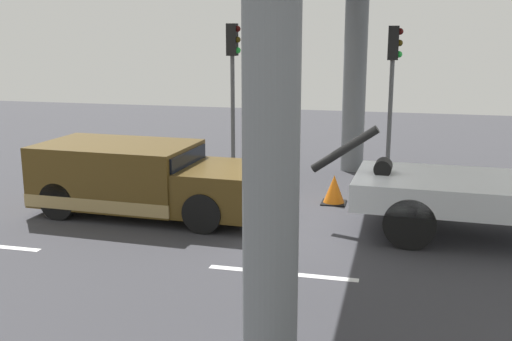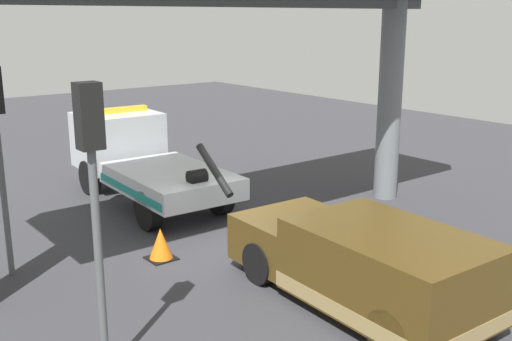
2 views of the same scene
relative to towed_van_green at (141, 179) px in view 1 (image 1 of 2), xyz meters
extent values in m
cube|color=#38383D|center=(3.85, 0.00, -0.83)|extent=(60.00, 40.00, 0.10)
cube|color=silver|center=(3.85, -2.80, -0.78)|extent=(2.60, 0.16, 0.01)
cube|color=silver|center=(6.75, 0.04, 0.15)|extent=(3.93, 2.55, 0.55)
cube|color=teal|center=(6.80, 1.25, 0.06)|extent=(3.65, 0.16, 0.20)
cylinder|color=black|center=(4.56, 0.13, 0.88)|extent=(1.42, 0.24, 1.07)
cylinder|color=black|center=(5.37, 0.10, 0.54)|extent=(0.38, 0.46, 0.36)
cylinder|color=black|center=(6.03, 1.11, -0.28)|extent=(1.01, 0.36, 1.00)
cylinder|color=black|center=(5.94, -0.97, -0.28)|extent=(1.01, 0.36, 1.00)
cube|color=#4C3814|center=(-0.58, 0.02, 0.13)|extent=(3.54, 2.33, 1.35)
cube|color=#4C3814|center=(2.01, -0.08, -0.07)|extent=(1.81, 2.18, 0.95)
cube|color=black|center=(1.17, -0.05, 0.42)|extent=(0.14, 1.94, 0.59)
cube|color=#9E8451|center=(-0.58, 0.02, -0.37)|extent=(3.56, 2.35, 0.28)
cylinder|color=black|center=(1.90, 0.89, -0.36)|extent=(0.85, 0.31, 0.84)
cylinder|color=black|center=(1.82, -1.03, -0.36)|extent=(0.85, 0.31, 0.84)
cylinder|color=black|center=(-1.49, 1.02, -0.36)|extent=(0.85, 0.31, 0.84)
cylinder|color=black|center=(-1.57, -0.90, -0.36)|extent=(0.85, 0.31, 0.84)
cylinder|color=slate|center=(4.27, 5.66, 2.06)|extent=(0.67, 0.67, 5.68)
cylinder|color=slate|center=(4.27, -5.67, 2.06)|extent=(0.67, 0.67, 5.68)
cylinder|color=#515456|center=(0.85, 4.63, 0.92)|extent=(0.12, 0.12, 3.40)
cube|color=black|center=(0.85, 4.63, 3.07)|extent=(0.28, 0.32, 0.90)
sphere|color=#360605|center=(1.01, 4.63, 3.37)|extent=(0.18, 0.18, 0.18)
sphere|color=#3A2D06|center=(1.01, 4.63, 3.07)|extent=(0.18, 0.18, 0.18)
sphere|color=green|center=(1.01, 4.63, 2.77)|extent=(0.18, 0.18, 0.18)
cylinder|color=#515456|center=(5.35, 4.63, 0.88)|extent=(0.12, 0.12, 3.32)
cube|color=black|center=(5.35, 4.63, 2.99)|extent=(0.28, 0.32, 0.90)
sphere|color=#360605|center=(5.51, 4.63, 3.29)|extent=(0.18, 0.18, 0.18)
sphere|color=#3A2D06|center=(5.51, 4.63, 2.99)|extent=(0.18, 0.18, 0.18)
sphere|color=green|center=(5.51, 4.63, 2.69)|extent=(0.18, 0.18, 0.18)
cone|color=orange|center=(4.18, 1.82, -0.43)|extent=(0.53, 0.53, 0.70)
cube|color=black|center=(4.18, 1.82, -0.76)|extent=(0.59, 0.59, 0.03)
camera|label=1|loc=(5.74, -12.35, 3.23)|focal=42.50mm
camera|label=2|loc=(-6.78, 7.81, 4.36)|focal=42.57mm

